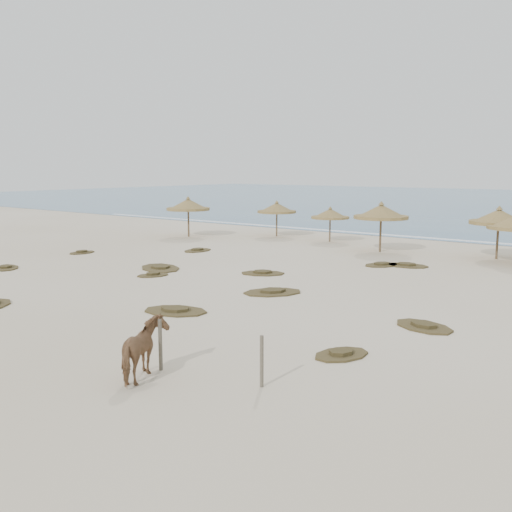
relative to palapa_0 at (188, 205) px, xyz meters
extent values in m
plane|color=beige|center=(14.52, -16.39, -2.28)|extent=(160.00, 160.00, 0.00)
cube|color=silver|center=(14.52, 9.61, -2.28)|extent=(70.00, 0.60, 0.01)
cylinder|color=brown|center=(0.00, 0.00, -1.18)|extent=(0.13, 0.13, 2.20)
cylinder|color=olive|center=(0.00, 0.00, -0.27)|extent=(3.74, 3.74, 0.19)
cone|color=olive|center=(0.00, 0.00, 0.07)|extent=(3.62, 3.62, 0.78)
cone|color=olive|center=(0.00, 0.00, 0.54)|extent=(0.38, 0.38, 0.23)
cylinder|color=brown|center=(5.02, 4.01, -1.30)|extent=(0.11, 0.11, 1.97)
cylinder|color=olive|center=(5.02, 4.01, -0.48)|extent=(3.65, 3.65, 0.17)
cone|color=olive|center=(5.02, 4.01, -0.17)|extent=(3.53, 3.53, 0.70)
cone|color=olive|center=(5.02, 4.01, 0.25)|extent=(0.34, 0.34, 0.21)
cylinder|color=brown|center=(9.63, 3.74, -1.38)|extent=(0.10, 0.10, 1.79)
cylinder|color=olive|center=(9.63, 3.74, -0.64)|extent=(3.02, 3.02, 0.15)
cone|color=olive|center=(9.63, 3.74, -0.36)|extent=(2.92, 2.92, 0.64)
cone|color=olive|center=(9.63, 3.74, 0.03)|extent=(0.31, 0.31, 0.19)
cylinder|color=brown|center=(14.39, 1.46, -1.15)|extent=(0.13, 0.13, 2.26)
cylinder|color=olive|center=(14.39, 1.46, -0.22)|extent=(3.61, 3.61, 0.19)
cone|color=olive|center=(14.39, 1.46, 0.14)|extent=(3.49, 3.49, 0.81)
cone|color=olive|center=(14.39, 1.46, 0.62)|extent=(0.39, 0.39, 0.24)
cylinder|color=brown|center=(20.67, 2.86, -1.18)|extent=(0.13, 0.13, 2.19)
cylinder|color=olive|center=(20.67, 2.86, -0.28)|extent=(3.99, 3.99, 0.19)
cone|color=olive|center=(20.67, 2.86, 0.07)|extent=(3.86, 3.86, 0.78)
cone|color=olive|center=(20.67, 2.86, 0.54)|extent=(0.38, 0.38, 0.23)
imported|color=#946543|center=(19.02, -21.13, -1.57)|extent=(1.48, 1.85, 1.43)
cylinder|color=#625949|center=(18.87, -20.47, -1.63)|extent=(0.12, 0.12, 1.30)
cylinder|color=#625949|center=(21.52, -19.83, -1.67)|extent=(0.12, 0.12, 1.22)
camera|label=1|loc=(28.97, -29.79, 2.69)|focal=40.00mm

